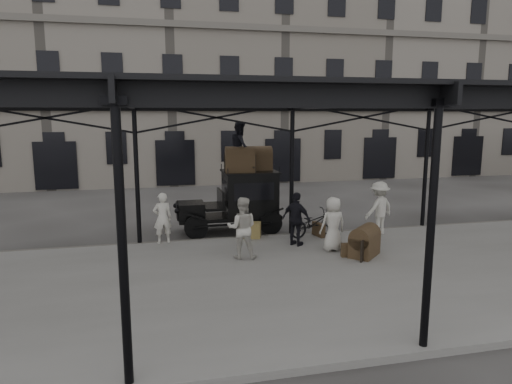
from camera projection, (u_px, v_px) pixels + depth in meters
ground at (311, 255)px, 13.62m from camera, size 120.00×120.00×0.00m
platform at (337, 276)px, 11.69m from camera, size 28.00×8.00×0.15m
canopy at (339, 96)px, 11.19m from camera, size 22.50×9.00×4.74m
building_frontage at (219, 70)px, 29.72m from camera, size 64.00×8.00×14.00m
taxi at (241, 198)px, 16.22m from camera, size 3.65×1.55×2.18m
porter_left at (163, 218)px, 14.24m from camera, size 0.64×0.48×1.61m
porter_midleft at (242, 228)px, 12.76m from camera, size 0.98×0.84×1.74m
porter_centre at (333, 224)px, 13.47m from camera, size 0.84×0.59×1.61m
porter_official at (297, 219)px, 13.98m from camera, size 0.94×1.00×1.66m
porter_right at (379, 208)px, 15.29m from camera, size 1.32×1.04×1.79m
bicycle at (313, 223)px, 15.07m from camera, size 1.84×1.01×0.92m
porter_roof at (240, 147)px, 15.80m from camera, size 0.78×0.93×1.73m
steamer_trunk_roof_near at (240, 161)px, 15.73m from camera, size 1.06×0.72×0.74m
steamer_trunk_roof_far at (258, 160)px, 16.33m from camera, size 0.99×0.63×0.71m
steamer_trunk_platform at (364, 243)px, 13.02m from camera, size 1.15×1.14×0.74m
wicker_hamper at (251, 230)px, 14.97m from camera, size 0.71×0.61×0.50m
suitcase_upright at (319, 229)px, 15.15m from camera, size 0.27×0.62×0.45m
suitcase_flat at (352, 250)px, 12.96m from camera, size 0.61×0.20×0.40m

